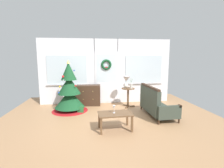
% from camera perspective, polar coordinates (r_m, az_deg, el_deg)
% --- Properties ---
extents(ground_plane, '(6.76, 6.76, 0.00)m').
position_cam_1_polar(ground_plane, '(5.03, 0.19, -12.31)').
color(ground_plane, '#AD7F56').
extents(back_wall_with_door, '(5.20, 0.19, 2.55)m').
position_cam_1_polar(back_wall_with_door, '(6.78, -1.98, 4.30)').
color(back_wall_with_door, white).
rests_on(back_wall_with_door, ground).
extents(christmas_tree, '(1.22, 1.22, 1.74)m').
position_cam_1_polar(christmas_tree, '(5.97, -14.15, -2.86)').
color(christmas_tree, '#4C331E').
rests_on(christmas_tree, ground).
extents(dresser_cabinet, '(0.93, 0.49, 0.78)m').
position_cam_1_polar(dresser_cabinet, '(6.60, -7.91, -3.74)').
color(dresser_cabinet, '#3D281C').
rests_on(dresser_cabinet, ground).
extents(settee_sofa, '(0.78, 1.57, 0.96)m').
position_cam_1_polar(settee_sofa, '(5.52, 14.27, -6.55)').
color(settee_sofa, '#3D281C').
rests_on(settee_sofa, ground).
extents(side_table, '(0.50, 0.48, 0.71)m').
position_cam_1_polar(side_table, '(6.31, 5.42, -3.24)').
color(side_table, brown).
rests_on(side_table, ground).
extents(table_lamp, '(0.28, 0.28, 0.44)m').
position_cam_1_polar(table_lamp, '(6.25, 4.87, 1.22)').
color(table_lamp, silver).
rests_on(table_lamp, side_table).
extents(flower_vase, '(0.11, 0.10, 0.35)m').
position_cam_1_polar(flower_vase, '(6.21, 6.48, -0.41)').
color(flower_vase, beige).
rests_on(flower_vase, side_table).
extents(coffee_table, '(0.87, 0.57, 0.44)m').
position_cam_1_polar(coffee_table, '(4.34, 1.04, -10.60)').
color(coffee_table, brown).
rests_on(coffee_table, ground).
extents(wine_glass, '(0.08, 0.08, 0.20)m').
position_cam_1_polar(wine_glass, '(4.29, 0.70, -7.91)').
color(wine_glass, silver).
rests_on(wine_glass, coffee_table).
extents(gift_box, '(0.20, 0.18, 0.20)m').
position_cam_1_polar(gift_box, '(5.84, -10.58, -8.37)').
color(gift_box, '#266633').
rests_on(gift_box, ground).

